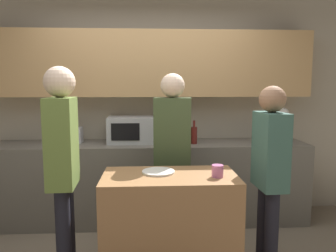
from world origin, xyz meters
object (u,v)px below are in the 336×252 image
(toaster, at_px, (70,135))
(bottle_1, at_px, (186,134))
(cup_0, at_px, (218,171))
(person_center, at_px, (173,147))
(bottle_0, at_px, (176,134))
(potted_plant, at_px, (283,124))
(microwave, at_px, (131,129))
(bottle_2, at_px, (194,135))
(person_right, at_px, (63,160))
(person_left, at_px, (270,167))
(plate_on_island, at_px, (158,172))

(toaster, xyz_separation_m, bottle_1, (1.32, -0.15, 0.03))
(toaster, distance_m, cup_0, 2.00)
(toaster, relative_size, cup_0, 2.80)
(person_center, bearing_deg, bottle_0, -91.06)
(toaster, relative_size, bottle_0, 0.91)
(bottle_1, bearing_deg, potted_plant, 7.44)
(toaster, height_order, potted_plant, potted_plant)
(potted_plant, distance_m, bottle_1, 1.19)
(person_center, bearing_deg, microwave, -54.87)
(potted_plant, bearing_deg, bottle_2, -172.80)
(toaster, height_order, bottle_2, bottle_2)
(toaster, distance_m, person_right, 1.39)
(bottle_0, relative_size, cup_0, 3.07)
(person_center, bearing_deg, bottle_2, -107.98)
(potted_plant, xyz_separation_m, person_left, (-0.63, -1.29, -0.18))
(potted_plant, height_order, cup_0, potted_plant)
(toaster, distance_m, bottle_1, 1.33)
(bottle_0, bearing_deg, bottle_2, -17.96)
(person_left, height_order, person_center, person_center)
(cup_0, bearing_deg, person_left, 14.42)
(bottle_2, xyz_separation_m, plate_on_island, (-0.43, -1.12, -0.12))
(cup_0, relative_size, person_right, 0.05)
(person_center, bearing_deg, toaster, -28.60)
(bottle_2, relative_size, person_right, 0.15)
(cup_0, xyz_separation_m, person_right, (-1.16, 0.04, 0.09))
(microwave, distance_m, potted_plant, 1.80)
(plate_on_island, bearing_deg, toaster, 128.08)
(plate_on_island, xyz_separation_m, person_center, (0.14, 0.47, 0.11))
(person_left, xyz_separation_m, person_center, (-0.74, 0.50, 0.08))
(cup_0, height_order, person_right, person_right)
(plate_on_island, relative_size, cup_0, 2.80)
(bottle_2, relative_size, plate_on_island, 1.02)
(cup_0, height_order, person_left, person_left)
(bottle_0, height_order, cup_0, bottle_0)
(bottle_1, distance_m, plate_on_island, 1.16)
(microwave, relative_size, plate_on_island, 2.00)
(toaster, bearing_deg, bottle_0, -3.40)
(bottle_2, distance_m, plate_on_island, 1.20)
(bottle_1, bearing_deg, person_left, -64.02)
(potted_plant, bearing_deg, cup_0, -127.48)
(person_left, relative_size, person_center, 0.93)
(bottle_0, height_order, person_center, person_center)
(bottle_1, distance_m, person_left, 1.26)
(person_right, bearing_deg, bottle_1, 136.01)
(bottle_1, height_order, person_center, person_center)
(plate_on_island, height_order, person_right, person_right)
(bottle_2, distance_m, cup_0, 1.27)
(bottle_2, relative_size, person_center, 0.16)
(microwave, height_order, plate_on_island, microwave)
(bottle_1, xyz_separation_m, person_left, (0.55, -1.13, -0.11))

